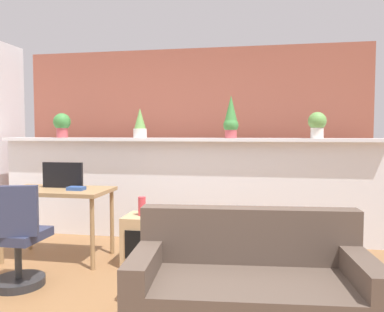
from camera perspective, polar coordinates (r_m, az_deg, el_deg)
ground_plane at (r=3.18m, az=-9.19°, el=-21.56°), size 12.00×12.00×0.00m
divider_wall at (r=4.86m, az=-1.38°, el=-5.07°), size 4.77×0.16×1.24m
plant_shelf at (r=4.77m, az=-1.48°, el=2.46°), size 4.77×0.31×0.04m
brick_wall_behind at (r=5.40m, az=-0.10°, el=2.52°), size 4.77×0.10×2.50m
potted_plant_0 at (r=5.34m, az=-18.75°, el=4.55°), size 0.22×0.22×0.32m
potted_plant_1 at (r=4.91m, az=-7.73°, el=4.75°), size 0.17×0.17×0.38m
potted_plant_2 at (r=4.68m, az=5.80°, el=5.61°), size 0.19×0.19×0.52m
potted_plant_3 at (r=4.71m, az=18.09°, el=4.58°), size 0.21×0.21×0.31m
desk at (r=4.32m, az=-19.31°, el=-5.73°), size 1.10×0.60×0.75m
tv_monitor at (r=4.35m, az=-18.65°, el=-2.70°), size 0.45×0.04×0.27m
office_chair at (r=3.69m, az=-24.71°, el=-11.80°), size 0.50×0.50×0.91m
side_cube_shelf at (r=4.04m, az=-7.03°, el=-12.22°), size 0.40×0.41×0.50m
vase_on_shelf at (r=3.97m, az=-7.45°, el=-7.39°), size 0.08×0.08×0.19m
book_on_desk at (r=4.14m, az=-16.81°, el=-4.63°), size 0.17×0.12×0.04m
couch at (r=2.74m, az=8.62°, el=-19.31°), size 1.62×0.90×0.80m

